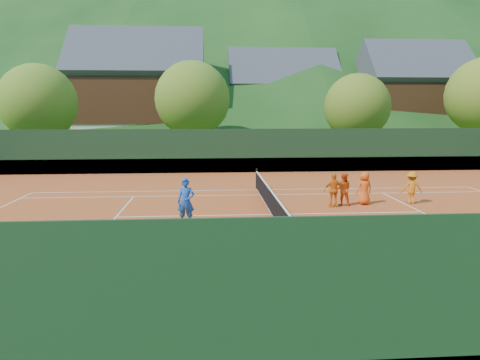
{
  "coord_description": "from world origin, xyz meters",
  "views": [
    {
      "loc": [
        -2.56,
        -17.17,
        4.36
      ],
      "look_at": [
        -1.35,
        0.0,
        1.49
      ],
      "focal_mm": 32.0,
      "sensor_mm": 36.0,
      "label": 1
    }
  ],
  "objects": [
    {
      "name": "perimeter_fence",
      "position": [
        0.0,
        0.0,
        1.27
      ],
      "size": [
        40.4,
        24.24,
        3.0
      ],
      "color": "black",
      "rests_on": "clay_court"
    },
    {
      "name": "tennis_ball_21",
      "position": [
        -0.6,
        -3.14,
        0.05
      ],
      "size": [
        0.07,
        0.07,
        0.07
      ],
      "primitive_type": "sphere",
      "color": "#D6F629",
      "rests_on": "clay_court"
    },
    {
      "name": "tennis_ball_0",
      "position": [
        -8.32,
        -2.65,
        0.05
      ],
      "size": [
        0.07,
        0.07,
        0.07
      ],
      "primitive_type": "sphere",
      "color": "#D6F629",
      "rests_on": "clay_court"
    },
    {
      "name": "tennis_ball_15",
      "position": [
        -2.95,
        -7.46,
        0.05
      ],
      "size": [
        0.07,
        0.07,
        0.07
      ],
      "primitive_type": "sphere",
      "color": "#D6F629",
      "rests_on": "clay_court"
    },
    {
      "name": "tennis_ball_4",
      "position": [
        4.67,
        -1.08,
        0.05
      ],
      "size": [
        0.07,
        0.07,
        0.07
      ],
      "primitive_type": "sphere",
      "color": "#D6F629",
      "rests_on": "clay_court"
    },
    {
      "name": "court_lines",
      "position": [
        0.0,
        0.0,
        0.02
      ],
      "size": [
        23.83,
        11.03,
        0.0
      ],
      "color": "white",
      "rests_on": "clay_court"
    },
    {
      "name": "tennis_ball_7",
      "position": [
        -1.38,
        -3.52,
        0.05
      ],
      "size": [
        0.07,
        0.07,
        0.07
      ],
      "primitive_type": "sphere",
      "color": "#D6F629",
      "rests_on": "clay_court"
    },
    {
      "name": "tennis_ball_6",
      "position": [
        -3.11,
        -3.38,
        0.05
      ],
      "size": [
        0.07,
        0.07,
        0.07
      ],
      "primitive_type": "sphere",
      "color": "#D6F629",
      "rests_on": "clay_court"
    },
    {
      "name": "student_b",
      "position": [
        2.93,
        1.16,
        0.78
      ],
      "size": [
        0.9,
        0.38,
        1.52
      ],
      "primitive_type": "imported",
      "rotation": [
        0.0,
        0.0,
        3.15
      ],
      "color": "orange",
      "rests_on": "clay_court"
    },
    {
      "name": "chalet_left",
      "position": [
        -10.0,
        30.0,
        5.65
      ],
      "size": [
        13.8,
        9.93,
        12.92
      ],
      "color": "beige",
      "rests_on": "ground"
    },
    {
      "name": "tennis_ball_17",
      "position": [
        -3.77,
        -2.68,
        0.05
      ],
      "size": [
        0.07,
        0.07,
        0.07
      ],
      "primitive_type": "sphere",
      "color": "#D6F629",
      "rests_on": "clay_court"
    },
    {
      "name": "student_a",
      "position": [
        3.46,
        1.5,
        0.76
      ],
      "size": [
        0.85,
        0.74,
        1.49
      ],
      "primitive_type": "imported",
      "rotation": [
        0.0,
        0.0,
        2.87
      ],
      "color": "#F25815",
      "rests_on": "clay_court"
    },
    {
      "name": "tennis_ball_23",
      "position": [
        -2.13,
        -1.72,
        0.05
      ],
      "size": [
        0.07,
        0.07,
        0.07
      ],
      "primitive_type": "sphere",
      "color": "#D6F629",
      "rests_on": "clay_court"
    },
    {
      "name": "tennis_ball_22",
      "position": [
        5.69,
        -2.59,
        0.05
      ],
      "size": [
        0.07,
        0.07,
        0.07
      ],
      "primitive_type": "sphere",
      "color": "#D6F629",
      "rests_on": "clay_court"
    },
    {
      "name": "chalet_right",
      "position": [
        20.0,
        30.0,
        5.26
      ],
      "size": [
        11.5,
        8.82,
        11.91
      ],
      "color": "beige",
      "rests_on": "ground"
    },
    {
      "name": "tennis_ball_16",
      "position": [
        0.99,
        -8.79,
        0.05
      ],
      "size": [
        0.07,
        0.07,
        0.07
      ],
      "primitive_type": "sphere",
      "color": "#D6F629",
      "rests_on": "clay_court"
    },
    {
      "name": "ball_hopper",
      "position": [
        -6.38,
        -4.89,
        0.77
      ],
      "size": [
        0.57,
        0.57,
        1.0
      ],
      "color": "black",
      "rests_on": "clay_court"
    },
    {
      "name": "tennis_ball_26",
      "position": [
        -1.35,
        -7.73,
        0.05
      ],
      "size": [
        0.07,
        0.07,
        0.07
      ],
      "primitive_type": "sphere",
      "color": "#D6F629",
      "rests_on": "clay_court"
    },
    {
      "name": "tennis_ball_13",
      "position": [
        -5.73,
        -2.05,
        0.05
      ],
      "size": [
        0.07,
        0.07,
        0.07
      ],
      "primitive_type": "sphere",
      "color": "#D6F629",
      "rests_on": "clay_court"
    },
    {
      "name": "tennis_net",
      "position": [
        0.0,
        0.0,
        0.52
      ],
      "size": [
        0.1,
        12.07,
        1.1
      ],
      "color": "black",
      "rests_on": "clay_court"
    },
    {
      "name": "tennis_ball_20",
      "position": [
        -1.83,
        -1.1,
        0.05
      ],
      "size": [
        0.07,
        0.07,
        0.07
      ],
      "primitive_type": "sphere",
      "color": "#D6F629",
      "rests_on": "clay_court"
    },
    {
      "name": "tennis_ball_11",
      "position": [
        -2.89,
        -7.18,
        0.05
      ],
      "size": [
        0.07,
        0.07,
        0.07
      ],
      "primitive_type": "sphere",
      "color": "#D6F629",
      "rests_on": "clay_court"
    },
    {
      "name": "tree_a",
      "position": [
        -16.0,
        18.0,
        4.87
      ],
      "size": [
        6.0,
        6.0,
        7.88
      ],
      "color": "#3E2819",
      "rests_on": "ground"
    },
    {
      "name": "tennis_ball_8",
      "position": [
        -0.37,
        -9.31,
        0.05
      ],
      "size": [
        0.07,
        0.07,
        0.07
      ],
      "primitive_type": "sphere",
      "color": "#D6F629",
      "rests_on": "clay_court"
    },
    {
      "name": "tennis_ball_2",
      "position": [
        -7.98,
        -5.83,
        0.05
      ],
      "size": [
        0.07,
        0.07,
        0.07
      ],
      "primitive_type": "sphere",
      "color": "#D6F629",
      "rests_on": "clay_court"
    },
    {
      "name": "clay_court",
      "position": [
        0.0,
        0.0,
        0.01
      ],
      "size": [
        40.0,
        24.0,
        0.02
      ],
      "primitive_type": "cube",
      "color": "#AF451C",
      "rests_on": "ground"
    },
    {
      "name": "tennis_ball_10",
      "position": [
        -8.85,
        -1.04,
        0.05
      ],
      "size": [
        0.07,
        0.07,
        0.07
      ],
      "primitive_type": "sphere",
      "color": "#D6F629",
      "rests_on": "clay_court"
    },
    {
      "name": "tennis_ball_27",
      "position": [
        1.59,
        -7.64,
        0.05
      ],
      "size": [
        0.07,
        0.07,
        0.07
      ],
      "primitive_type": "sphere",
      "color": "#D6F629",
      "rests_on": "clay_court"
    },
    {
      "name": "tennis_ball_25",
      "position": [
        3.82,
        -1.99,
        0.05
      ],
      "size": [
        0.07,
        0.07,
        0.07
      ],
      "primitive_type": "sphere",
      "color": "#D6F629",
      "rests_on": "clay_court"
    },
    {
      "name": "tennis_ball_12",
      "position": [
        -2.16,
        -2.1,
        0.05
      ],
      "size": [
        0.07,
        0.07,
        0.07
      ],
      "primitive_type": "sphere",
      "color": "#D6F629",
      "rests_on": "clay_court"
    },
    {
      "name": "tennis_ball_14",
      "position": [
        -1.29,
        -0.95,
        0.05
      ],
      "size": [
        0.07,
        0.07,
        0.07
      ],
      "primitive_type": "sphere",
      "color": "#D6F629",
      "rests_on": "clay_court"
    },
    {
      "name": "tennis_ball_24",
      "position": [
        -3.02,
        -6.21,
        0.05
      ],
      "size": [
        0.07,
        0.07,
        0.07
      ],
      "primitive_type": "sphere",
      "color": "#D6F629",
      "rests_on": "clay_court"
    },
    {
      "name": "ground",
      "position": [
        0.0,
        0.0,
        0.0
      ],
      "size": [
        400.0,
        400.0,
        0.0
      ],
      "primitive_type": "plane",
      "color": "#2B4B17",
      "rests_on": "ground"
    },
    {
      "name": "tennis_ball_3",
      "position": [
        -5.19,
        -6.79,
        0.05
      ],
      "size": [
        0.07,
        0.07,
        0.07
      ],
      "primitive_type": "sphere",
      "color": "#D6F629",
      "rests_on": "clay_court"
    },
    {
      "name": "student_c",
      "position": [
        4.48,
        1.59,
        0.77
      ],
      "size": [
        0.81,
        0.61,
        1.51
      ],
      "primitive_type": "imported",
      "rotation": [
        0.0,
        0.0,
        3.33
      ],
      "color": "#F75716",
      "rests_on": "clay_court"
    },
    {
      "name": "tennis_ball_18",
      "position": [
        -7.02,
        -2.41,
        0.05
      ],
      "size": [
        0.07,
        0.07,
        0.07
      ],
      "primitive_type": "sphere",
      "color": "#D6F629",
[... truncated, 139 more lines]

